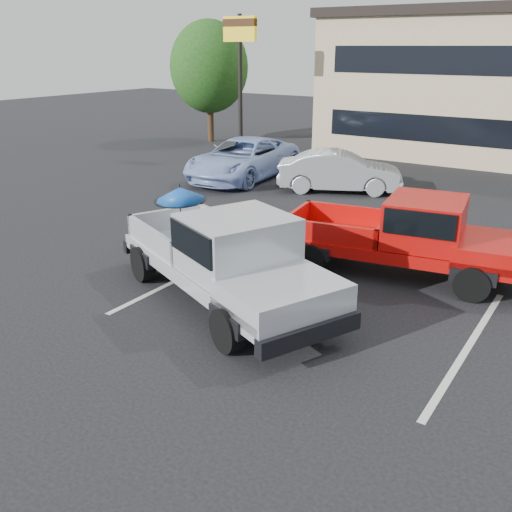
# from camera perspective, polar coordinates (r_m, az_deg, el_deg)

# --- Properties ---
(ground) EXTENTS (90.00, 90.00, 0.00)m
(ground) POSITION_cam_1_polar(r_m,az_deg,el_deg) (9.69, -0.13, -9.08)
(ground) COLOR black
(ground) RESTS_ON ground
(stripe_left) EXTENTS (0.12, 5.00, 0.01)m
(stripe_left) POSITION_cam_1_polar(r_m,az_deg,el_deg) (12.77, -6.43, -1.68)
(stripe_left) COLOR silver
(stripe_left) RESTS_ON ground
(stripe_right) EXTENTS (0.12, 5.00, 0.01)m
(stripe_right) POSITION_cam_1_polar(r_m,az_deg,el_deg) (10.35, 20.49, -8.44)
(stripe_right) COLOR silver
(stripe_right) RESTS_ON ground
(motel_sign) EXTENTS (1.60, 0.22, 6.00)m
(motel_sign) POSITION_cam_1_polar(r_m,az_deg,el_deg) (25.64, -1.62, 20.07)
(motel_sign) COLOR black
(motel_sign) RESTS_ON ground
(tree_left) EXTENTS (3.96, 3.96, 6.02)m
(tree_left) POSITION_cam_1_polar(r_m,az_deg,el_deg) (30.45, -4.71, 18.32)
(tree_left) COLOR #332114
(tree_left) RESTS_ON ground
(silver_pickup) EXTENTS (6.00, 4.09, 2.06)m
(silver_pickup) POSITION_cam_1_polar(r_m,az_deg,el_deg) (10.71, -2.56, 0.05)
(silver_pickup) COLOR black
(silver_pickup) RESTS_ON ground
(red_pickup) EXTENTS (5.54, 2.63, 1.75)m
(red_pickup) POSITION_cam_1_polar(r_m,az_deg,el_deg) (12.70, 15.74, 2.13)
(red_pickup) COLOR black
(red_pickup) RESTS_ON ground
(silver_sedan) EXTENTS (4.43, 3.09, 1.38)m
(silver_sedan) POSITION_cam_1_polar(r_m,az_deg,el_deg) (19.99, 8.37, 8.37)
(silver_sedan) COLOR #B1B4B8
(silver_sedan) RESTS_ON ground
(blue_suv) EXTENTS (2.83, 5.53, 1.50)m
(blue_suv) POSITION_cam_1_polar(r_m,az_deg,el_deg) (21.73, -1.33, 9.68)
(blue_suv) COLOR #98AFE2
(blue_suv) RESTS_ON ground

